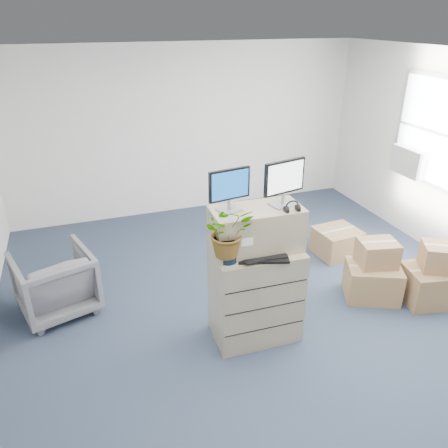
{
  "coord_description": "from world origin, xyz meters",
  "views": [
    {
      "loc": [
        -1.82,
        -3.57,
        3.18
      ],
      "look_at": [
        -0.42,
        0.4,
        1.14
      ],
      "focal_mm": 35.0,
      "sensor_mm": 36.0,
      "label": 1
    }
  ],
  "objects_px": {
    "monitor_left": "(230,188)",
    "keyboard": "(263,258)",
    "potted_plant": "(228,237)",
    "water_bottle": "(263,238)",
    "monitor_right": "(284,180)",
    "filing_cabinet_lower": "(256,294)",
    "office_chair": "(55,280)"
  },
  "relations": [
    {
      "from": "monitor_right",
      "to": "water_bottle",
      "type": "distance_m",
      "value": 0.6
    },
    {
      "from": "filing_cabinet_lower",
      "to": "office_chair",
      "type": "relative_size",
      "value": 1.25
    },
    {
      "from": "filing_cabinet_lower",
      "to": "monitor_left",
      "type": "relative_size",
      "value": 2.47
    },
    {
      "from": "keyboard",
      "to": "potted_plant",
      "type": "height_order",
      "value": "potted_plant"
    },
    {
      "from": "monitor_left",
      "to": "keyboard",
      "type": "distance_m",
      "value": 0.76
    },
    {
      "from": "filing_cabinet_lower",
      "to": "monitor_right",
      "type": "height_order",
      "value": "monitor_right"
    },
    {
      "from": "filing_cabinet_lower",
      "to": "monitor_left",
      "type": "height_order",
      "value": "monitor_left"
    },
    {
      "from": "keyboard",
      "to": "monitor_left",
      "type": "bearing_deg",
      "value": 153.37
    },
    {
      "from": "office_chair",
      "to": "monitor_right",
      "type": "bearing_deg",
      "value": 137.24
    },
    {
      "from": "monitor_right",
      "to": "office_chair",
      "type": "height_order",
      "value": "monitor_right"
    },
    {
      "from": "keyboard",
      "to": "office_chair",
      "type": "bearing_deg",
      "value": 163.21
    },
    {
      "from": "filing_cabinet_lower",
      "to": "potted_plant",
      "type": "relative_size",
      "value": 1.95
    },
    {
      "from": "water_bottle",
      "to": "potted_plant",
      "type": "distance_m",
      "value": 0.45
    },
    {
      "from": "monitor_left",
      "to": "water_bottle",
      "type": "relative_size",
      "value": 1.56
    },
    {
      "from": "monitor_left",
      "to": "keyboard",
      "type": "height_order",
      "value": "monitor_left"
    },
    {
      "from": "monitor_right",
      "to": "office_chair",
      "type": "bearing_deg",
      "value": 140.84
    },
    {
      "from": "monitor_right",
      "to": "office_chair",
      "type": "relative_size",
      "value": 0.55
    },
    {
      "from": "keyboard",
      "to": "potted_plant",
      "type": "bearing_deg",
      "value": -171.37
    },
    {
      "from": "filing_cabinet_lower",
      "to": "potted_plant",
      "type": "distance_m",
      "value": 0.87
    },
    {
      "from": "filing_cabinet_lower",
      "to": "water_bottle",
      "type": "distance_m",
      "value": 0.66
    },
    {
      "from": "office_chair",
      "to": "potted_plant",
      "type": "bearing_deg",
      "value": 125.85
    },
    {
      "from": "filing_cabinet_lower",
      "to": "keyboard",
      "type": "distance_m",
      "value": 0.56
    },
    {
      "from": "monitor_left",
      "to": "potted_plant",
      "type": "relative_size",
      "value": 0.79
    },
    {
      "from": "monitor_left",
      "to": "monitor_right",
      "type": "distance_m",
      "value": 0.54
    },
    {
      "from": "water_bottle",
      "to": "office_chair",
      "type": "relative_size",
      "value": 0.32
    },
    {
      "from": "keyboard",
      "to": "water_bottle",
      "type": "bearing_deg",
      "value": 84.55
    },
    {
      "from": "filing_cabinet_lower",
      "to": "water_bottle",
      "type": "height_order",
      "value": "water_bottle"
    },
    {
      "from": "water_bottle",
      "to": "filing_cabinet_lower",
      "type": "bearing_deg",
      "value": -168.35
    },
    {
      "from": "potted_plant",
      "to": "office_chair",
      "type": "bearing_deg",
      "value": 142.23
    },
    {
      "from": "water_bottle",
      "to": "keyboard",
      "type": "bearing_deg",
      "value": -112.37
    },
    {
      "from": "potted_plant",
      "to": "office_chair",
      "type": "height_order",
      "value": "potted_plant"
    },
    {
      "from": "potted_plant",
      "to": "monitor_left",
      "type": "bearing_deg",
      "value": 67.4
    }
  ]
}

